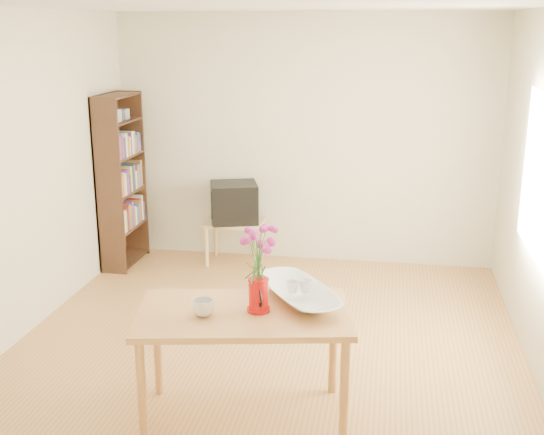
% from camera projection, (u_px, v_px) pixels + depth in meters
% --- Properties ---
extents(room, '(4.50, 4.50, 4.50)m').
position_uv_depth(room, '(269.00, 189.00, 5.01)').
color(room, '#9F6D38').
rests_on(room, ground).
extents(table, '(1.44, 0.99, 0.75)m').
position_uv_depth(table, '(244.00, 324.00, 4.26)').
color(table, '#B3773D').
rests_on(table, ground).
extents(tv_stand, '(0.60, 0.45, 0.46)m').
position_uv_depth(tv_stand, '(234.00, 228.00, 7.24)').
color(tv_stand, tan).
rests_on(tv_stand, ground).
extents(bookshelf, '(0.28, 0.70, 1.80)m').
position_uv_depth(bookshelf, '(122.00, 187.00, 7.10)').
color(bookshelf, black).
rests_on(bookshelf, ground).
extents(pitcher, '(0.14, 0.22, 0.22)m').
position_uv_depth(pitcher, '(259.00, 296.00, 4.21)').
color(pitcher, '#BE0D0B').
rests_on(pitcher, table).
extents(flowers, '(0.25, 0.25, 0.35)m').
position_uv_depth(flowers, '(258.00, 253.00, 4.14)').
color(flowers, '#D231A5').
rests_on(flowers, pitcher).
extents(mug, '(0.18, 0.18, 0.10)m').
position_uv_depth(mug, '(204.00, 308.00, 4.16)').
color(mug, white).
rests_on(mug, table).
extents(bowl, '(0.73, 0.73, 0.49)m').
position_uv_depth(bowl, '(299.00, 264.00, 4.35)').
color(bowl, white).
rests_on(bowl, table).
extents(teacup_a, '(0.09, 0.09, 0.07)m').
position_uv_depth(teacup_a, '(293.00, 270.00, 4.37)').
color(teacup_a, white).
rests_on(teacup_a, bowl).
extents(teacup_b, '(0.11, 0.11, 0.07)m').
position_uv_depth(teacup_b, '(306.00, 270.00, 4.37)').
color(teacup_b, white).
rests_on(teacup_b, bowl).
extents(television, '(0.58, 0.56, 0.41)m').
position_uv_depth(television, '(234.00, 202.00, 7.18)').
color(television, black).
rests_on(television, tv_stand).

